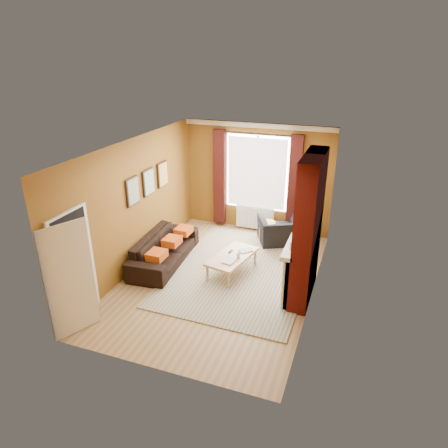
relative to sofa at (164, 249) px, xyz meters
The scene contains 12 objects.
ground 1.48m from the sofa, 10.13° to the right, with size 5.50×5.50×0.00m, color olive.
room_walls 2.30m from the sofa, ahead, with size 3.82×5.54×2.83m.
striped_rug 1.80m from the sofa, ahead, with size 2.89×3.97×0.02m.
sofa is the anchor object (origin of this frame).
armchair 2.90m from the sofa, 39.61° to the left, with size 1.05×0.92×0.68m, color black.
coffee_table 1.58m from the sofa, ahead, with size 0.88×1.37×0.42m.
wicker_stool 2.66m from the sofa, 44.72° to the left, with size 0.47×0.47×0.51m.
floor_lamp 3.60m from the sofa, 35.44° to the left, with size 0.28×0.28×1.47m.
book_a 1.52m from the sofa, ahead, with size 0.22×0.29×0.03m, color #999999.
book_b 1.76m from the sofa, 13.97° to the left, with size 0.21×0.29×0.02m, color #999999.
mug 1.74m from the sofa, ahead, with size 0.10×0.10×0.09m, color #999999.
tv_remote 1.51m from the sofa, ahead, with size 0.06×0.16×0.02m.
Camera 1 is at (2.53, -6.76, 4.41)m, focal length 32.00 mm.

